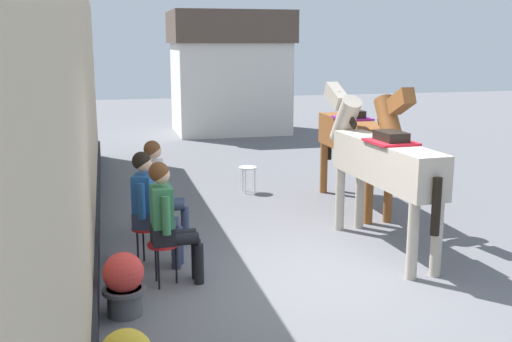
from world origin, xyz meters
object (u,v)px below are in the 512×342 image
(seated_visitor_near, at_px, (168,217))
(saddled_horse_far, at_px, (358,137))
(saddled_horse_near, at_px, (381,160))
(seated_visitor_far, at_px, (160,187))
(seated_visitor_middle, at_px, (150,203))
(spare_stool_white, at_px, (248,170))
(flower_planter_far, at_px, (124,283))

(seated_visitor_near, relative_size, saddled_horse_far, 0.46)
(saddled_horse_near, relative_size, saddled_horse_far, 1.00)
(seated_visitor_far, distance_m, saddled_horse_near, 2.89)
(saddled_horse_near, xyz_separation_m, saddled_horse_far, (0.49, 1.86, 0.00))
(seated_visitor_near, bearing_deg, seated_visitor_middle, 102.93)
(seated_visitor_near, bearing_deg, seated_visitor_far, 88.25)
(seated_visitor_near, distance_m, seated_visitor_middle, 0.65)
(spare_stool_white, bearing_deg, seated_visitor_middle, -120.91)
(seated_visitor_far, xyz_separation_m, spare_stool_white, (1.76, 2.45, -0.38))
(seated_visitor_middle, relative_size, seated_visitor_far, 1.00)
(seated_visitor_far, relative_size, spare_stool_white, 3.02)
(seated_visitor_far, distance_m, spare_stool_white, 3.04)
(flower_planter_far, bearing_deg, seated_visitor_near, 52.73)
(spare_stool_white, bearing_deg, seated_visitor_near, -114.88)
(spare_stool_white, bearing_deg, flower_planter_far, -116.91)
(seated_visitor_middle, height_order, saddled_horse_near, saddled_horse_near)
(seated_visitor_middle, bearing_deg, saddled_horse_near, -0.94)
(flower_planter_far, bearing_deg, saddled_horse_near, 20.97)
(seated_visitor_middle, bearing_deg, seated_visitor_near, -77.07)
(saddled_horse_far, bearing_deg, spare_stool_white, 135.19)
(spare_stool_white, bearing_deg, seated_visitor_far, -125.68)
(saddled_horse_far, xyz_separation_m, flower_planter_far, (-3.77, -3.12, -0.82))
(saddled_horse_near, height_order, saddled_horse_far, same)
(seated_visitor_middle, distance_m, seated_visitor_far, 0.83)
(seated_visitor_near, relative_size, seated_visitor_far, 1.00)
(seated_visitor_far, height_order, saddled_horse_near, saddled_horse_near)
(seated_visitor_middle, xyz_separation_m, saddled_horse_far, (3.41, 1.81, 0.38))
(saddled_horse_far, bearing_deg, seated_visitor_middle, -152.00)
(saddled_horse_near, bearing_deg, flower_planter_far, -159.03)
(seated_visitor_middle, relative_size, saddled_horse_far, 0.46)
(seated_visitor_middle, bearing_deg, saddled_horse_far, 28.00)
(saddled_horse_far, distance_m, spare_stool_white, 2.19)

